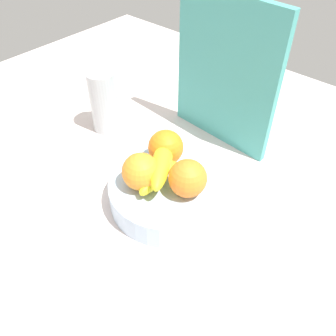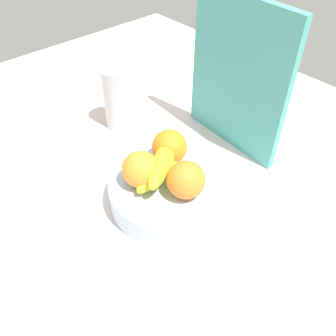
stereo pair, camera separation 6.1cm
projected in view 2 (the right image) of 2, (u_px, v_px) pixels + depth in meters
ground_plane at (180, 204)px, 78.95cm from camera, size 180.00×140.00×3.00cm
fruit_bowl at (168, 192)px, 75.80cm from camera, size 24.99×24.99×5.77cm
orange_front_left at (186, 180)px, 68.86cm from camera, size 7.68×7.68×7.68cm
orange_front_right at (169, 147)px, 76.16cm from camera, size 7.68×7.68×7.68cm
orange_center at (141, 169)px, 71.06cm from camera, size 7.68×7.68×7.68cm
banana_bunch at (163, 164)px, 73.28cm from camera, size 12.75×17.46×6.20cm
cutting_board at (237, 78)px, 81.29cm from camera, size 28.06×3.56×36.00cm
thermos_tumbler at (117, 98)px, 93.13cm from camera, size 7.31×7.31×16.54cm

